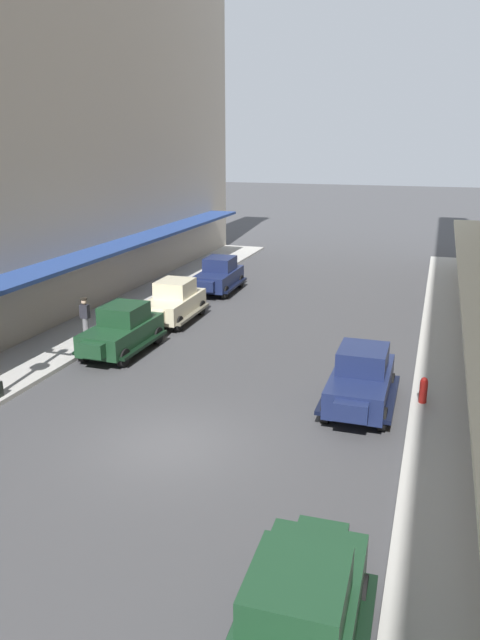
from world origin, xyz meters
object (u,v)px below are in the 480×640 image
object	(u,v)px
parked_car_4	(299,613)
fire_hydrant	(423,390)
parked_car_0	(173,301)
parked_car_1	(122,329)
parked_car_2	(219,275)
pedestrian_1	(480,296)
pedestrian_2	(85,318)
parked_car_3	(361,378)

from	to	relation	value
parked_car_4	fire_hydrant	size ratio (longest dim) A/B	5.23
parked_car_0	parked_car_1	xyz separation A→B (m)	(-0.14, -4.46, 0.00)
parked_car_2	pedestrian_1	size ratio (longest dim) A/B	2.57
parked_car_2	fire_hydrant	world-z (taller)	parked_car_2
parked_car_2	fire_hydrant	size ratio (longest dim) A/B	5.24
parked_car_0	pedestrian_2	xyz separation A→B (m)	(-2.16, -3.81, 0.07)
parked_car_3	parked_car_1	bearing A→B (deg)	166.87
parked_car_0	parked_car_1	distance (m)	4.47
parked_car_2	pedestrian_2	size ratio (longest dim) A/B	2.57
parked_car_3	parked_car_4	world-z (taller)	same
parked_car_4	pedestrian_1	bearing A→B (deg)	80.54
fire_hydrant	pedestrian_1	xyz separation A→B (m)	(2.10, 11.05, 0.45)
parked_car_3	pedestrian_1	bearing A→B (deg)	71.33
parked_car_2	fire_hydrant	bearing A→B (deg)	-47.21
parked_car_3	parked_car_2	bearing A→B (deg)	126.33
parked_car_1	pedestrian_1	size ratio (longest dim) A/B	2.56
parked_car_0	pedestrian_1	distance (m)	14.04
parked_car_2	fire_hydrant	distance (m)	16.18
parked_car_3	pedestrian_1	distance (m)	12.28
fire_hydrant	parked_car_2	bearing A→B (deg)	132.79
parked_car_0	fire_hydrant	world-z (taller)	parked_car_0
parked_car_3	pedestrian_2	bearing A→B (deg)	166.00
parked_car_1	parked_car_3	xyz separation A→B (m)	(9.34, -2.18, 0.00)
parked_car_1	pedestrian_2	world-z (taller)	parked_car_1
pedestrian_2	fire_hydrant	bearing A→B (deg)	-9.69
parked_car_3	pedestrian_1	size ratio (longest dim) A/B	2.55
parked_car_0	pedestrian_2	distance (m)	4.38
parked_car_1	parked_car_4	xyz separation A→B (m)	(9.68, -12.09, 0.00)
pedestrian_1	fire_hydrant	bearing A→B (deg)	-100.74
parked_car_0	parked_car_2	xyz separation A→B (m)	(0.04, 5.81, 0.00)
parked_car_3	pedestrian_2	world-z (taller)	parked_car_3
pedestrian_1	parked_car_3	bearing A→B (deg)	-108.67
parked_car_3	fire_hydrant	world-z (taller)	parked_car_3
fire_hydrant	pedestrian_2	bearing A→B (deg)	170.31
parked_car_1	pedestrian_2	distance (m)	2.12
fire_hydrant	pedestrian_2	xyz separation A→B (m)	(-13.19, 2.25, 0.45)
parked_car_2	parked_car_1	bearing A→B (deg)	-91.02
parked_car_3	pedestrian_1	xyz separation A→B (m)	(3.93, 11.63, 0.07)
parked_car_0	parked_car_2	world-z (taller)	same
parked_car_3	parked_car_4	bearing A→B (deg)	-88.04
parked_car_4	fire_hydrant	world-z (taller)	parked_car_4
parked_car_3	pedestrian_2	distance (m)	11.71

